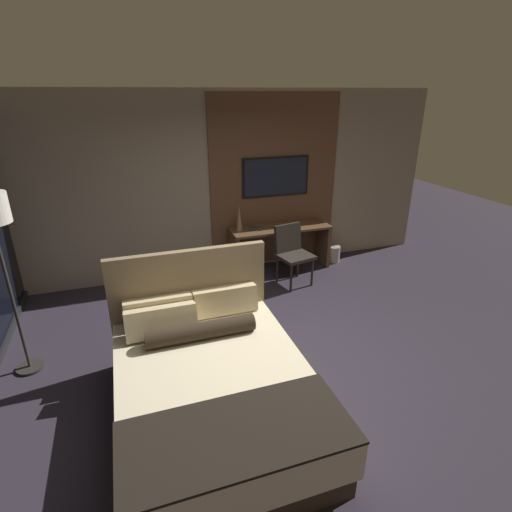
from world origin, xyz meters
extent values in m
plane|color=#28232D|center=(0.00, 0.00, 0.00)|extent=(16.00, 16.00, 0.00)
cube|color=gray|center=(0.00, 2.60, 1.40)|extent=(7.20, 0.06, 2.80)
cube|color=brown|center=(0.86, 2.56, 1.40)|extent=(2.13, 0.03, 2.70)
cube|color=#33281E|center=(-0.93, -0.67, 0.11)|extent=(1.57, 2.05, 0.22)
cube|color=beige|center=(-0.93, -0.67, 0.38)|extent=(1.62, 2.12, 0.33)
cube|color=black|center=(-0.93, -1.35, 0.56)|extent=(1.64, 0.74, 0.02)
cube|color=#7F6B4C|center=(-0.93, 0.43, 0.63)|extent=(1.65, 0.08, 1.25)
cube|color=#C6B284|center=(-1.27, 0.29, 0.69)|extent=(0.68, 0.23, 0.31)
cube|color=#C6B284|center=(-0.58, 0.29, 0.69)|extent=(0.68, 0.23, 0.31)
cube|color=#C6B284|center=(-1.27, 0.08, 0.69)|extent=(0.68, 0.25, 0.32)
cylinder|color=#2D2319|center=(-0.93, -0.12, 0.63)|extent=(1.05, 0.17, 0.17)
cube|color=brown|center=(0.86, 2.27, 0.71)|extent=(1.63, 0.51, 0.03)
cube|color=brown|center=(0.08, 2.27, 0.35)|extent=(0.06, 0.46, 0.70)
cube|color=brown|center=(1.65, 2.27, 0.35)|extent=(0.06, 0.46, 0.70)
cube|color=brown|center=(0.86, 2.51, 0.42)|extent=(1.51, 0.02, 0.35)
cube|color=black|center=(0.86, 2.52, 1.50)|extent=(1.11, 0.04, 0.62)
cube|color=black|center=(0.86, 2.50, 1.50)|extent=(1.04, 0.01, 0.57)
cube|color=#28231E|center=(0.86, 1.68, 0.46)|extent=(0.57, 0.55, 0.05)
cube|color=#28231E|center=(0.82, 1.87, 0.69)|extent=(0.46, 0.19, 0.42)
cylinder|color=black|center=(0.71, 1.45, 0.22)|extent=(0.04, 0.04, 0.43)
cylinder|color=black|center=(1.09, 1.54, 0.22)|extent=(0.04, 0.04, 0.43)
cylinder|color=black|center=(0.63, 1.82, 0.22)|extent=(0.04, 0.04, 0.43)
cylinder|color=black|center=(1.01, 1.90, 0.22)|extent=(0.04, 0.04, 0.43)
cylinder|color=#282623|center=(-2.64, 0.72, 0.01)|extent=(0.28, 0.28, 0.03)
cylinder|color=#332D28|center=(-2.64, 0.72, 0.84)|extent=(0.03, 0.03, 1.67)
cone|color=#846647|center=(0.19, 2.33, 0.93)|extent=(0.10, 0.10, 0.40)
cube|color=#332D28|center=(0.45, 2.31, 0.75)|extent=(0.26, 0.22, 0.03)
cylinder|color=gray|center=(1.86, 2.26, 0.14)|extent=(0.22, 0.22, 0.28)
camera|label=1|loc=(-1.48, -3.37, 2.75)|focal=28.00mm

